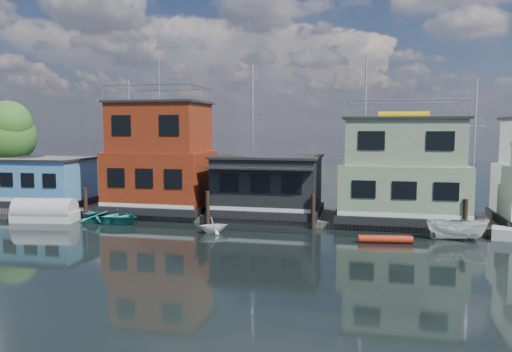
% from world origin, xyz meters
% --- Properties ---
extents(ground, '(160.00, 160.00, 0.00)m').
position_xyz_m(ground, '(0.00, 0.00, 0.00)').
color(ground, black).
rests_on(ground, ground).
extents(dock, '(48.00, 5.00, 0.40)m').
position_xyz_m(dock, '(0.00, 12.00, 0.20)').
color(dock, '#595147').
rests_on(dock, ground).
extents(houseboat_blue, '(6.40, 4.90, 3.66)m').
position_xyz_m(houseboat_blue, '(-18.00, 12.00, 2.21)').
color(houseboat_blue, black).
rests_on(houseboat_blue, dock).
extents(houseboat_red, '(7.40, 5.90, 11.86)m').
position_xyz_m(houseboat_red, '(-8.50, 12.00, 4.10)').
color(houseboat_red, black).
rests_on(houseboat_red, dock).
extents(houseboat_dark, '(7.40, 6.10, 4.06)m').
position_xyz_m(houseboat_dark, '(-0.50, 11.98, 2.42)').
color(houseboat_dark, black).
rests_on(houseboat_dark, dock).
extents(houseboat_green, '(8.40, 5.90, 7.03)m').
position_xyz_m(houseboat_green, '(8.50, 12.00, 3.55)').
color(houseboat_green, black).
rests_on(houseboat_green, dock).
extents(pilings, '(42.28, 0.28, 2.20)m').
position_xyz_m(pilings, '(-0.33, 9.20, 1.10)').
color(pilings, '#2D2116').
rests_on(pilings, ground).
extents(background_masts, '(36.40, 0.16, 12.00)m').
position_xyz_m(background_masts, '(4.76, 18.00, 5.55)').
color(background_masts, silver).
rests_on(background_masts, ground).
extents(dinghy_teal, '(4.99, 4.10, 0.90)m').
position_xyz_m(dinghy_teal, '(-10.43, 8.21, 0.45)').
color(dinghy_teal, teal).
rests_on(dinghy_teal, ground).
extents(motorboat, '(3.41, 1.46, 1.29)m').
position_xyz_m(motorboat, '(11.37, 7.89, 0.65)').
color(motorboat, white).
rests_on(motorboat, ground).
extents(red_kayak, '(2.99, 0.83, 0.43)m').
position_xyz_m(red_kayak, '(7.36, 6.21, 0.22)').
color(red_kayak, '#B42713').
rests_on(red_kayak, ground).
extents(tarp_runabout, '(4.44, 2.31, 1.72)m').
position_xyz_m(tarp_runabout, '(-15.12, 7.60, 0.64)').
color(tarp_runabout, beige).
rests_on(tarp_runabout, ground).
extents(dinghy_white, '(2.36, 2.26, 0.97)m').
position_xyz_m(dinghy_white, '(-2.78, 6.59, 0.48)').
color(dinghy_white, white).
rests_on(dinghy_white, ground).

